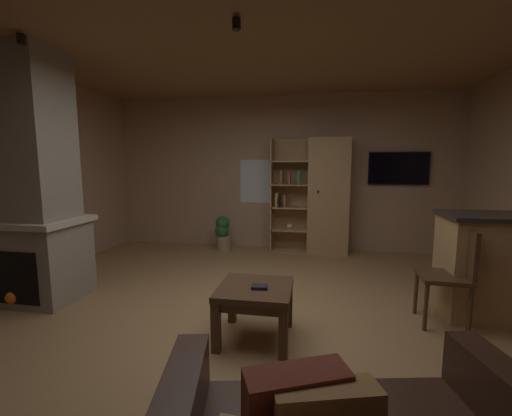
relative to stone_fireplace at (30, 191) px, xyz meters
The scene contains 13 objects.
floor 2.74m from the stone_fireplace, ahead, with size 5.99×5.87×0.02m, color #A37A4C.
wall_back 3.73m from the stone_fireplace, 48.94° to the left, with size 6.11×0.06×2.68m, color tan.
ceiling 2.86m from the stone_fireplace, ahead, with size 5.99×5.87×0.02m, color #8E6B47.
window_pane_back 3.46m from the stone_fireplace, 53.33° to the left, with size 0.68×0.01×0.77m, color white.
stone_fireplace is the anchor object (origin of this frame).
bookshelf_cabinet 4.07m from the stone_fireplace, 38.58° to the left, with size 1.29×0.41×1.93m.
coffee_table 2.73m from the stone_fireplace, ahead, with size 0.62×0.62×0.47m.
table_book_0 2.75m from the stone_fireplace, 10.61° to the right, with size 0.13×0.10×0.03m, color black.
dining_chair 4.38m from the stone_fireplace, ahead, with size 0.44×0.44×0.92m.
potted_floor_plant 2.95m from the stone_fireplace, 57.83° to the left, with size 0.28×0.26×0.61m.
wall_mounted_tv 5.20m from the stone_fireplace, 31.90° to the left, with size 0.96×0.06×0.54m.
track_light_spot_0 1.51m from the stone_fireplace, 42.62° to the right, with size 0.07×0.07×0.09m, color black.
track_light_spot_1 2.80m from the stone_fireplace, ahead, with size 0.07×0.07×0.09m, color black.
Camera 1 is at (0.58, -2.98, 1.50)m, focal length 23.41 mm.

